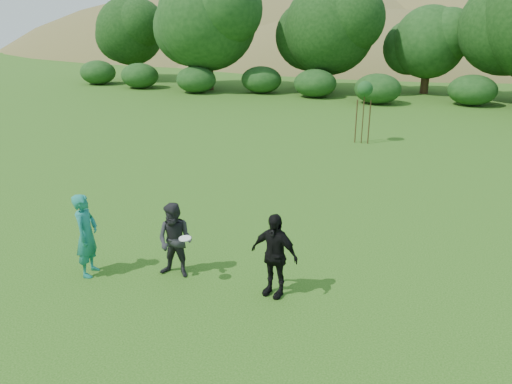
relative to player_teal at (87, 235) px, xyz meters
The scene contains 8 objects.
ground 2.96m from the player_teal, 15.29° to the left, with size 120.00×120.00×0.00m, color #19470C.
player_teal is the anchor object (origin of this frame).
player_grey 2.02m from the player_teal, 18.13° to the left, with size 0.86×0.67×1.76m, color #252528.
player_black 4.31m from the player_teal, ahead, with size 1.09×0.45×1.86m, color black.
frisbee 2.37m from the player_teal, ahead, with size 0.27×0.27×0.04m.
sapling 15.24m from the player_teal, 75.41° to the left, with size 0.70×0.70×2.85m.
hillside 70.42m from the player_teal, 88.23° to the left, with size 150.00×72.00×52.00m.
tree_row 30.26m from the player_teal, 78.62° to the left, with size 53.92×10.38×9.62m.
Camera 1 is at (4.52, -9.01, 5.71)m, focal length 35.00 mm.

